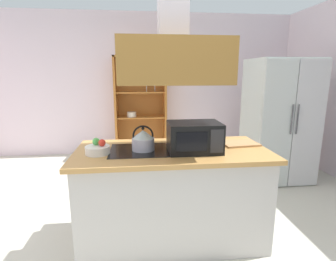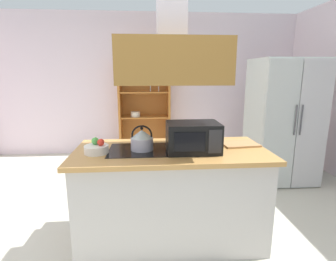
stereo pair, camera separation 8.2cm
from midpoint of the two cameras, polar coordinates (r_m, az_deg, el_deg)
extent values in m
plane|color=beige|center=(2.78, -3.81, -22.46)|extent=(7.80, 7.80, 0.00)
cube|color=silver|center=(5.28, -4.49, 9.81)|extent=(6.00, 0.12, 2.70)
cube|color=#B6B1AC|center=(2.59, 1.57, -14.14)|extent=(1.68, 0.77, 0.86)
cube|color=#B88546|center=(2.42, 1.63, -4.56)|extent=(1.76, 0.85, 0.04)
cube|color=black|center=(2.40, -4.65, -4.20)|extent=(0.60, 0.46, 0.00)
cube|color=olive|center=(2.32, 1.75, 14.54)|extent=(0.90, 0.70, 0.36)
cube|color=#B1BDB8|center=(4.22, 24.05, 1.85)|extent=(0.90, 0.72, 1.78)
cube|color=#B5BEBA|center=(3.79, 23.72, 0.79)|extent=(0.44, 0.03, 1.74)
cube|color=#BABBBC|center=(4.02, 29.39, 0.85)|extent=(0.44, 0.03, 1.74)
cylinder|color=#4C4C51|center=(3.84, 26.48, 2.03)|extent=(0.02, 0.02, 0.40)
cylinder|color=#4C4C51|center=(3.88, 27.50, 2.02)|extent=(0.02, 0.02, 0.40)
cube|color=#AB6427|center=(5.08, -9.90, 4.99)|extent=(0.04, 0.40, 1.89)
cube|color=#AB6427|center=(5.08, 0.62, 5.17)|extent=(0.04, 0.40, 1.89)
cube|color=#AB6427|center=(5.03, -4.83, 15.68)|extent=(0.97, 0.40, 0.03)
cube|color=#AB6427|center=(5.25, -4.47, -4.76)|extent=(0.97, 0.40, 0.08)
cube|color=#AB6427|center=(5.25, -4.64, 5.36)|extent=(0.97, 0.02, 1.89)
cube|color=#AB6427|center=(5.09, -4.61, 2.98)|extent=(0.89, 0.36, 0.02)
cube|color=#AB6427|center=(5.03, -4.70, 8.31)|extent=(0.89, 0.36, 0.02)
cylinder|color=beige|center=(5.03, -6.60, 3.27)|extent=(0.18, 0.18, 0.05)
cylinder|color=beige|center=(5.03, -6.61, 3.78)|extent=(0.17, 0.17, 0.05)
cylinder|color=silver|center=(4.99, -3.36, 9.12)|extent=(0.01, 0.01, 0.12)
cone|color=silver|center=(4.98, -3.38, 10.27)|extent=(0.07, 0.07, 0.08)
cylinder|color=silver|center=(4.99, -1.57, 9.14)|extent=(0.01, 0.01, 0.12)
cone|color=silver|center=(4.99, -1.57, 10.29)|extent=(0.07, 0.07, 0.08)
cylinder|color=#B6B1C2|center=(2.38, -4.68, -2.88)|extent=(0.20, 0.20, 0.11)
cone|color=#AEBEC2|center=(2.36, -4.72, -0.73)|extent=(0.19, 0.19, 0.07)
sphere|color=black|center=(2.35, -4.74, 0.47)|extent=(0.03, 0.03, 0.03)
torus|color=black|center=(2.36, -4.71, -1.09)|extent=(0.19, 0.02, 0.19)
cube|color=#B07E4E|center=(2.66, 16.10, -2.83)|extent=(0.36, 0.27, 0.02)
cube|color=black|center=(2.34, 6.41, -1.42)|extent=(0.46, 0.34, 0.26)
cube|color=black|center=(2.16, 5.83, -2.55)|extent=(0.26, 0.01, 0.17)
cube|color=#262628|center=(2.21, 11.25, -2.40)|extent=(0.11, 0.01, 0.20)
cylinder|color=silver|center=(2.74, 6.10, -2.07)|extent=(0.06, 0.06, 0.01)
cylinder|color=silver|center=(2.73, 6.12, -0.90)|extent=(0.01, 0.01, 0.11)
cone|color=silver|center=(2.71, 6.17, 1.16)|extent=(0.08, 0.08, 0.09)
cylinder|color=silver|center=(2.36, -14.28, -3.99)|extent=(0.21, 0.21, 0.07)
sphere|color=red|center=(2.33, -13.40, -2.50)|extent=(0.06, 0.06, 0.06)
sphere|color=#4DAD49|center=(2.38, -14.56, -2.23)|extent=(0.07, 0.07, 0.07)
camera|label=1|loc=(0.04, -89.14, 0.19)|focal=28.11mm
camera|label=2|loc=(0.04, 90.86, -0.19)|focal=28.11mm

